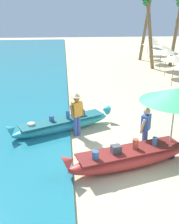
{
  "coord_description": "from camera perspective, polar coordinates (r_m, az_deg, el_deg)",
  "views": [
    {
      "loc": [
        -2.28,
        -6.98,
        4.46
      ],
      "look_at": [
        -1.42,
        2.26,
        0.9
      ],
      "focal_mm": 43.15,
      "sensor_mm": 36.0,
      "label": 1
    }
  ],
  "objects": [
    {
      "name": "palm_tree_far_behind",
      "position": [
        21.74,
        12.29,
        20.97
      ],
      "size": [
        2.25,
        2.29,
        5.85
      ],
      "color": "brown",
      "rests_on": "ground"
    },
    {
      "name": "parasol_row_3",
      "position": [
        22.06,
        15.04,
        13.22
      ],
      "size": [
        1.6,
        1.6,
        1.91
      ],
      "color": "#8E6B47",
      "rests_on": "ground"
    },
    {
      "name": "person_vendor_hatted",
      "position": [
        9.83,
        -2.7,
        0.09
      ],
      "size": [
        0.57,
        0.46,
        1.66
      ],
      "color": "#3D5BA8",
      "rests_on": "ground"
    },
    {
      "name": "parasol_row_2",
      "position": [
        19.76,
        16.07,
        12.29
      ],
      "size": [
        1.6,
        1.6,
        1.91
      ],
      "color": "#8E6B47",
      "rests_on": "ground"
    },
    {
      "name": "parasol_row_4",
      "position": [
        24.56,
        13.06,
        14.11
      ],
      "size": [
        1.6,
        1.6,
        1.91
      ],
      "color": "#8E6B47",
      "rests_on": "ground"
    },
    {
      "name": "ground_plane",
      "position": [
        8.59,
        11.08,
        -10.73
      ],
      "size": [
        80.0,
        80.0,
        0.0
      ],
      "primitive_type": "plane",
      "color": "beige"
    },
    {
      "name": "boat_red_foreground",
      "position": [
        8.24,
        8.58,
        -9.46
      ],
      "size": [
        4.18,
        1.78,
        0.88
      ],
      "color": "red",
      "rests_on": "ground"
    },
    {
      "name": "parasol_row_5",
      "position": [
        26.91,
        12.85,
        14.68
      ],
      "size": [
        1.6,
        1.6,
        1.91
      ],
      "color": "#8E6B47",
      "rests_on": "ground"
    },
    {
      "name": "parasol_row_6",
      "position": [
        29.15,
        12.41,
        15.16
      ],
      "size": [
        1.6,
        1.6,
        1.91
      ],
      "color": "#8E6B47",
      "rests_on": "ground"
    },
    {
      "name": "parasol_row_1",
      "position": [
        17.11,
        17.57,
        10.89
      ],
      "size": [
        1.6,
        1.6,
        1.91
      ],
      "color": "#8E6B47",
      "rests_on": "ground"
    },
    {
      "name": "patio_umbrella_large",
      "position": [
        8.38,
        17.85,
        3.43
      ],
      "size": [
        2.14,
        2.14,
        2.29
      ],
      "color": "#B7B7BC",
      "rests_on": "ground"
    },
    {
      "name": "person_tourist_customer",
      "position": [
        8.81,
        11.77,
        -3.35
      ],
      "size": [
        0.47,
        0.56,
        1.59
      ],
      "color": "#3D5BA8",
      "rests_on": "ground"
    },
    {
      "name": "boat_cyan_midground",
      "position": [
        10.49,
        -5.64,
        -2.61
      ],
      "size": [
        4.08,
        2.31,
        0.82
      ],
      "color": "#33B2BC",
      "rests_on": "ground"
    }
  ]
}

